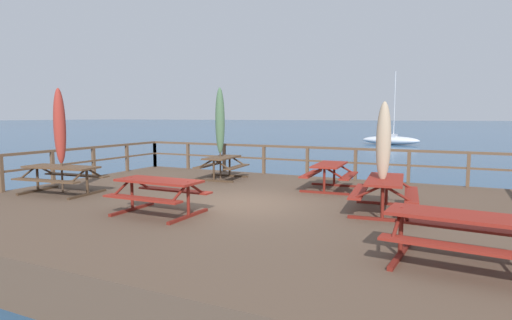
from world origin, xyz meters
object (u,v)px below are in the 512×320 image
at_px(patio_umbrella_tall_mid_right, 60,127).
at_px(sailboat_distant, 390,140).
at_px(picnic_table_back_left, 330,171).
at_px(picnic_table_mid_centre, 61,173).
at_px(picnic_table_mid_right, 385,188).
at_px(patio_umbrella_tall_front, 220,121).
at_px(picnic_table_back_right, 467,229).
at_px(picnic_table_front_left, 159,189).
at_px(patio_umbrella_short_front, 383,142).
at_px(picnic_table_front_right, 222,163).

height_order(patio_umbrella_tall_mid_right, sailboat_distant, sailboat_distant).
distance_m(picnic_table_back_left, sailboat_distant, 34.57).
distance_m(picnic_table_back_left, patio_umbrella_tall_mid_right, 7.75).
xyz_separation_m(picnic_table_mid_centre, picnic_table_mid_right, (8.50, 1.52, -0.00)).
bearing_deg(patio_umbrella_tall_mid_right, sailboat_distant, 84.45).
height_order(patio_umbrella_tall_front, sailboat_distant, sailboat_distant).
xyz_separation_m(picnic_table_back_right, picnic_table_back_left, (-3.48, 5.35, -0.01)).
distance_m(picnic_table_mid_centre, picnic_table_back_left, 7.61).
distance_m(picnic_table_front_left, sailboat_distant, 39.05).
relative_size(picnic_table_mid_centre, patio_umbrella_tall_front, 0.73).
xyz_separation_m(picnic_table_mid_right, patio_umbrella_short_front, (-0.05, -0.07, 1.01)).
bearing_deg(patio_umbrella_short_front, picnic_table_front_left, -152.95).
xyz_separation_m(picnic_table_mid_centre, patio_umbrella_tall_mid_right, (-0.07, 0.08, 1.30)).
distance_m(picnic_table_front_right, picnic_table_back_left, 3.95).
distance_m(picnic_table_mid_centre, patio_umbrella_short_front, 8.63).
xyz_separation_m(picnic_table_back_left, patio_umbrella_tall_front, (-3.97, 0.46, 1.43)).
bearing_deg(picnic_table_back_right, picnic_table_mid_right, 117.17).
distance_m(picnic_table_front_left, picnic_table_back_left, 5.26).
relative_size(picnic_table_front_right, picnic_table_back_right, 0.77).
xyz_separation_m(picnic_table_front_right, sailboat_distant, (0.96, 33.95, -0.90)).
distance_m(picnic_table_front_left, picnic_table_back_right, 6.08).
bearing_deg(picnic_table_back_left, picnic_table_front_left, -119.02).
relative_size(picnic_table_back_left, patio_umbrella_short_front, 0.74).
relative_size(picnic_table_mid_right, sailboat_distant, 0.28).
bearing_deg(picnic_table_front_right, picnic_table_front_left, -74.97).
bearing_deg(patio_umbrella_short_front, picnic_table_front_right, 153.88).
bearing_deg(patio_umbrella_tall_mid_right, patio_umbrella_short_front, 9.15).
distance_m(picnic_table_mid_centre, picnic_table_front_right, 5.05).
bearing_deg(picnic_table_mid_centre, patio_umbrella_tall_front, 58.43).
distance_m(picnic_table_mid_centre, patio_umbrella_tall_front, 5.21).
height_order(patio_umbrella_tall_mid_right, patio_umbrella_tall_front, patio_umbrella_tall_front).
bearing_deg(picnic_table_front_left, picnic_table_front_right, 105.03).
xyz_separation_m(picnic_table_mid_right, patio_umbrella_tall_front, (-5.88, 2.75, 1.42)).
relative_size(picnic_table_front_right, sailboat_distant, 0.22).
distance_m(picnic_table_front_left, patio_umbrella_tall_mid_right, 4.40).
xyz_separation_m(picnic_table_mid_centre, patio_umbrella_tall_front, (2.62, 4.27, 1.42)).
bearing_deg(patio_umbrella_tall_front, picnic_table_front_left, -74.36).
height_order(patio_umbrella_tall_mid_right, patio_umbrella_short_front, patio_umbrella_tall_mid_right).
height_order(patio_umbrella_short_front, patio_umbrella_tall_front, patio_umbrella_tall_front).
xyz_separation_m(picnic_table_mid_right, picnic_table_front_left, (-4.46, -2.32, -0.00)).
relative_size(picnic_table_mid_right, picnic_table_front_right, 1.24).
bearing_deg(patio_umbrella_tall_mid_right, patio_umbrella_tall_front, 57.25).
xyz_separation_m(picnic_table_front_left, patio_umbrella_short_front, (4.41, 2.25, 1.01)).
xyz_separation_m(picnic_table_back_left, patio_umbrella_tall_mid_right, (-6.67, -3.73, 1.31)).
bearing_deg(picnic_table_mid_centre, sailboat_distant, 84.57).
height_order(picnic_table_mid_right, picnic_table_front_right, same).
distance_m(picnic_table_front_right, picnic_table_front_left, 5.26).
xyz_separation_m(picnic_table_front_right, patio_umbrella_tall_mid_right, (-2.75, -4.20, 1.31)).
bearing_deg(picnic_table_back_left, picnic_table_mid_centre, -150.01).
distance_m(patio_umbrella_tall_front, sailboat_distant, 34.06).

